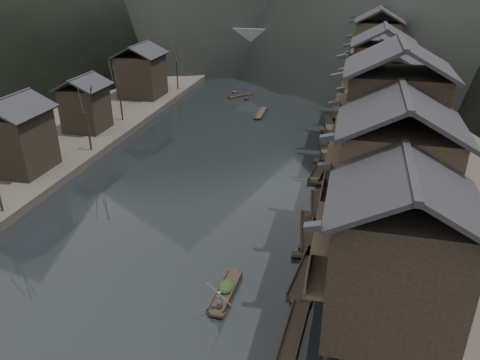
% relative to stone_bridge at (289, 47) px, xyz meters
% --- Properties ---
extents(water, '(300.00, 300.00, 0.00)m').
position_rel_stone_bridge_xyz_m(water, '(0.00, -72.00, -5.11)').
color(water, black).
rests_on(water, ground).
extents(left_bank, '(40.00, 200.00, 1.20)m').
position_rel_stone_bridge_xyz_m(left_bank, '(-35.00, -32.00, -4.51)').
color(left_bank, '#2D2823').
rests_on(left_bank, ground).
extents(stilt_houses, '(9.00, 67.60, 16.96)m').
position_rel_stone_bridge_xyz_m(stilt_houses, '(17.28, -52.81, 3.92)').
color(stilt_houses, black).
rests_on(stilt_houses, ground).
extents(left_houses, '(8.10, 53.20, 8.73)m').
position_rel_stone_bridge_xyz_m(left_houses, '(-20.50, -51.88, 0.55)').
color(left_houses, black).
rests_on(left_houses, left_bank).
extents(bare_trees, '(3.90, 59.76, 7.79)m').
position_rel_stone_bridge_xyz_m(bare_trees, '(-17.00, -53.50, 1.45)').
color(bare_trees, black).
rests_on(bare_trees, left_bank).
extents(moored_sampans, '(2.80, 57.88, 0.47)m').
position_rel_stone_bridge_xyz_m(moored_sampans, '(11.69, -53.79, -4.91)').
color(moored_sampans, black).
rests_on(moored_sampans, water).
extents(midriver_boats, '(8.31, 15.26, 0.45)m').
position_rel_stone_bridge_xyz_m(midriver_boats, '(-2.14, -28.10, -4.91)').
color(midriver_boats, black).
rests_on(midriver_boats, water).
extents(stone_bridge, '(40.00, 6.00, 9.00)m').
position_rel_stone_bridge_xyz_m(stone_bridge, '(0.00, 0.00, 0.00)').
color(stone_bridge, '#4C4C4F').
rests_on(stone_bridge, ground).
extents(hero_sampan, '(1.36, 5.50, 0.44)m').
position_rel_stone_bridge_xyz_m(hero_sampan, '(6.67, -76.15, -4.91)').
color(hero_sampan, black).
rests_on(hero_sampan, water).
extents(cargo_heap, '(1.20, 1.58, 0.72)m').
position_rel_stone_bridge_xyz_m(cargo_heap, '(6.66, -75.90, -4.31)').
color(cargo_heap, black).
rests_on(cargo_heap, hero_sampan).
extents(boatman, '(0.59, 0.41, 1.57)m').
position_rel_stone_bridge_xyz_m(boatman, '(6.76, -78.06, -3.88)').
color(boatman, '#535355').
rests_on(boatman, hero_sampan).
extents(bamboo_pole, '(1.40, 2.09, 3.62)m').
position_rel_stone_bridge_xyz_m(bamboo_pole, '(6.96, -78.06, -1.29)').
color(bamboo_pole, '#8C7A51').
rests_on(bamboo_pole, boatman).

